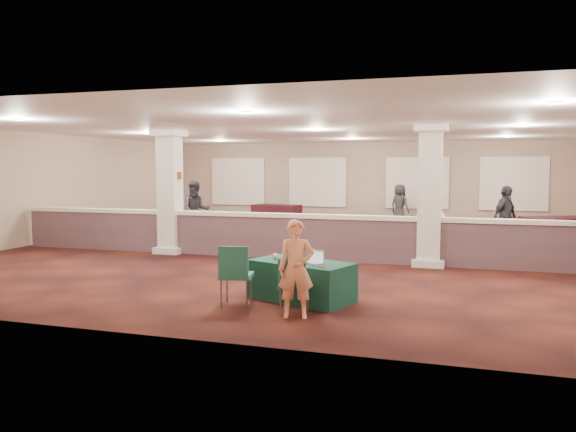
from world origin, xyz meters
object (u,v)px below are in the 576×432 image
(far_table_front_left, at_px, (244,223))
(attendee_c, at_px, (505,218))
(far_table_front_center, at_px, (268,231))
(far_table_front_right, at_px, (515,235))
(woman, at_px, (296,269))
(attendee_b, at_px, (430,221))
(attendee_d, at_px, (400,205))
(attendee_a, at_px, (196,210))
(near_table, at_px, (301,281))
(conf_chair_side, at_px, (235,270))
(far_table_back_left, at_px, (277,214))
(far_table_back_right, at_px, (558,231))
(far_table_back_center, at_px, (404,228))
(conf_chair_main, at_px, (293,281))

(far_table_front_left, height_order, attendee_c, attendee_c)
(far_table_front_center, distance_m, far_table_front_right, 6.90)
(woman, distance_m, far_table_front_center, 8.00)
(attendee_b, height_order, attendee_d, attendee_b)
(attendee_a, xyz_separation_m, attendee_d, (5.52, 5.90, -0.11))
(near_table, xyz_separation_m, conf_chair_side, (-0.88, -0.75, 0.26))
(near_table, bearing_deg, far_table_back_left, 131.08)
(attendee_a, bearing_deg, far_table_back_left, 52.81)
(attendee_c, xyz_separation_m, attendee_d, (-3.35, 5.50, -0.08))
(near_table, bearing_deg, far_table_back_right, 79.98)
(conf_chair_side, bearing_deg, far_table_back_center, 69.01)
(attendee_b, bearing_deg, near_table, -97.16)
(far_table_front_center, distance_m, attendee_a, 2.48)
(far_table_front_right, distance_m, attendee_d, 6.08)
(woman, height_order, far_table_front_center, woman)
(conf_chair_main, xyz_separation_m, far_table_back_right, (5.04, 9.62, -0.12))
(near_table, distance_m, far_table_back_left, 12.78)
(far_table_back_left, distance_m, attendee_d, 4.76)
(far_table_back_center, bearing_deg, attendee_c, -31.33)
(far_table_front_center, bearing_deg, attendee_b, -10.28)
(conf_chair_side, xyz_separation_m, far_table_front_left, (-3.52, 9.24, -0.24))
(far_table_back_center, bearing_deg, attendee_b, -73.84)
(near_table, relative_size, far_table_front_center, 0.94)
(near_table, bearing_deg, attendee_a, 149.24)
(far_table_front_center, distance_m, far_table_back_right, 8.35)
(far_table_back_left, distance_m, far_table_back_center, 6.22)
(far_table_front_right, bearing_deg, attendee_a, -173.33)
(conf_chair_side, relative_size, far_table_back_right, 0.51)
(conf_chair_side, xyz_separation_m, attendee_c, (4.51, 7.74, 0.28))
(conf_chair_side, xyz_separation_m, far_table_back_left, (-3.56, 12.74, -0.21))
(conf_chair_side, height_order, far_table_front_right, conf_chair_side)
(attendee_c, relative_size, attendee_d, 1.10)
(conf_chair_main, bearing_deg, far_table_front_left, 109.52)
(far_table_back_right, xyz_separation_m, attendee_b, (-3.42, -3.20, 0.49))
(conf_chair_main, height_order, attendee_c, attendee_c)
(conf_chair_side, height_order, far_table_back_right, conf_chair_side)
(near_table, relative_size, far_table_front_left, 1.00)
(attendee_d, bearing_deg, far_table_front_right, 157.19)
(woman, xyz_separation_m, far_table_back_left, (-4.66, 13.06, -0.36))
(far_table_back_center, height_order, attendee_c, attendee_c)
(conf_chair_side, xyz_separation_m, attendee_a, (-4.36, 7.34, 0.31))
(attendee_c, bearing_deg, far_table_front_center, 129.43)
(conf_chair_main, height_order, conf_chair_side, conf_chair_side)
(far_table_front_right, relative_size, attendee_d, 1.10)
(far_table_back_right, distance_m, attendee_c, 2.35)
(attendee_a, distance_m, attendee_d, 8.08)
(conf_chair_main, distance_m, attendee_a, 9.25)
(conf_chair_side, relative_size, woman, 0.68)
(far_table_back_left, xyz_separation_m, far_table_back_right, (9.62, -3.30, 0.03))
(far_table_back_right, bearing_deg, far_table_front_right, -140.25)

